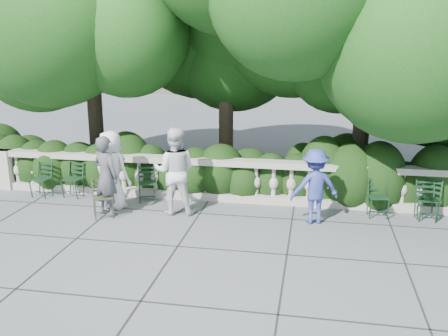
% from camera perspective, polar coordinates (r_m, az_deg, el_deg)
% --- Properties ---
extents(ground, '(90.00, 90.00, 0.00)m').
position_cam_1_polar(ground, '(10.10, -1.04, -6.92)').
color(ground, '#52555A').
rests_on(ground, ground).
extents(balustrade, '(12.00, 0.44, 1.00)m').
position_cam_1_polar(balustrade, '(11.62, 0.72, -1.46)').
color(balustrade, '#9E998E').
rests_on(balustrade, ground).
extents(shrub_hedge, '(15.00, 2.60, 1.70)m').
position_cam_1_polar(shrub_hedge, '(12.89, 1.62, -2.07)').
color(shrub_hedge, black).
rests_on(shrub_hedge, ground).
extents(tree_canopy, '(15.04, 6.52, 6.78)m').
position_cam_1_polar(tree_canopy, '(12.45, 5.14, 15.76)').
color(tree_canopy, '#3F3023').
rests_on(tree_canopy, ground).
extents(chair_a, '(0.48, 0.52, 0.84)m').
position_cam_1_polar(chair_a, '(12.44, -17.12, -3.37)').
color(chair_a, black).
rests_on(chair_a, ground).
extents(chair_b, '(0.49, 0.52, 0.84)m').
position_cam_1_polar(chair_b, '(12.70, -20.40, -3.29)').
color(chair_b, black).
rests_on(chair_b, ground).
extents(chair_c, '(0.58, 0.60, 0.84)m').
position_cam_1_polar(chair_c, '(11.70, -8.67, -4.02)').
color(chair_c, black).
rests_on(chair_c, ground).
extents(chair_d, '(0.48, 0.52, 0.84)m').
position_cam_1_polar(chair_d, '(11.07, 17.19, -5.62)').
color(chair_d, black).
rests_on(chair_d, ground).
extents(chair_e, '(0.50, 0.54, 0.84)m').
position_cam_1_polar(chair_e, '(11.26, 22.24, -5.74)').
color(chair_e, black).
rests_on(chair_e, ground).
extents(chair_f, '(0.59, 0.61, 0.84)m').
position_cam_1_polar(chair_f, '(11.29, 22.08, -5.68)').
color(chair_f, black).
rests_on(chair_f, ground).
extents(chair_weathered, '(0.62, 0.63, 0.84)m').
position_cam_1_polar(chair_weathered, '(10.86, -13.46, -5.75)').
color(chair_weathered, black).
rests_on(chair_weathered, ground).
extents(person_businessman, '(0.99, 0.78, 1.76)m').
position_cam_1_polar(person_businessman, '(11.28, -12.72, -0.23)').
color(person_businessman, white).
rests_on(person_businessman, ground).
extents(person_woman_grey, '(0.75, 0.64, 1.74)m').
position_cam_1_polar(person_woman_grey, '(10.88, -13.35, -0.90)').
color(person_woman_grey, '#434449').
rests_on(person_woman_grey, ground).
extents(person_casual_man, '(1.00, 0.82, 1.89)m').
position_cam_1_polar(person_casual_man, '(10.74, -5.66, -0.34)').
color(person_casual_man, white).
rests_on(person_casual_man, ground).
extents(person_older_blue, '(1.14, 0.88, 1.56)m').
position_cam_1_polar(person_older_blue, '(10.34, 10.34, -2.08)').
color(person_older_blue, '#2F3C8D').
rests_on(person_older_blue, ground).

